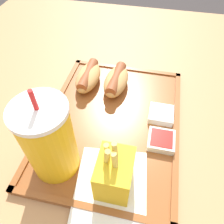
% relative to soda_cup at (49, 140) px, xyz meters
% --- Properties ---
extents(dining_table, '(1.33, 1.13, 0.76)m').
position_rel_soda_cup_xyz_m(dining_table, '(0.09, -0.06, -0.47)').
color(dining_table, '#B27F51').
rests_on(dining_table, ground_plane).
extents(food_tray, '(0.40, 0.30, 0.01)m').
position_rel_soda_cup_xyz_m(food_tray, '(0.13, -0.08, -0.08)').
color(food_tray, brown).
rests_on(food_tray, dining_table).
extents(paper_napkin, '(0.16, 0.14, 0.00)m').
position_rel_soda_cup_xyz_m(paper_napkin, '(-0.02, -0.11, -0.08)').
color(paper_napkin, white).
rests_on(paper_napkin, food_tray).
extents(soda_cup, '(0.09, 0.09, 0.19)m').
position_rel_soda_cup_xyz_m(soda_cup, '(0.00, 0.00, 0.00)').
color(soda_cup, gold).
rests_on(soda_cup, food_tray).
extents(hot_dog_far, '(0.12, 0.06, 0.04)m').
position_rel_soda_cup_xyz_m(hot_dog_far, '(0.24, 0.01, -0.06)').
color(hot_dog_far, tan).
rests_on(hot_dog_far, food_tray).
extents(hot_dog_near, '(0.12, 0.06, 0.04)m').
position_rel_soda_cup_xyz_m(hot_dog_near, '(0.24, -0.07, -0.06)').
color(hot_dog_near, tan).
rests_on(hot_dog_near, food_tray).
extents(fries_carton, '(0.07, 0.06, 0.12)m').
position_rel_soda_cup_xyz_m(fries_carton, '(-0.02, -0.12, -0.04)').
color(fries_carton, gold).
rests_on(fries_carton, food_tray).
extents(sauce_cup_mayo, '(0.05, 0.05, 0.02)m').
position_rel_soda_cup_xyz_m(sauce_cup_mayo, '(0.16, -0.19, -0.07)').
color(sauce_cup_mayo, silver).
rests_on(sauce_cup_mayo, food_tray).
extents(sauce_cup_ketchup, '(0.05, 0.05, 0.02)m').
position_rel_soda_cup_xyz_m(sauce_cup_ketchup, '(0.09, -0.19, -0.07)').
color(sauce_cup_ketchup, silver).
rests_on(sauce_cup_ketchup, food_tray).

